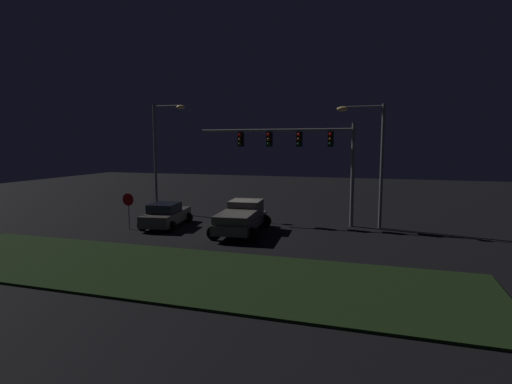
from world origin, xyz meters
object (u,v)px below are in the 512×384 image
(pickup_truck, at_px, (242,216))
(street_lamp_right, at_px, (372,150))
(car_sedan, at_px, (166,215))
(stop_sign, at_px, (128,204))
(traffic_signal_gantry, at_px, (300,147))
(street_lamp_left, at_px, (161,145))

(pickup_truck, height_order, street_lamp_right, street_lamp_right)
(pickup_truck, xyz_separation_m, car_sedan, (-5.21, 0.31, -0.26))
(car_sedan, distance_m, stop_sign, 2.39)
(pickup_truck, bearing_deg, stop_sign, 94.24)
(traffic_signal_gantry, bearing_deg, stop_sign, -152.66)
(car_sedan, bearing_deg, street_lamp_right, -82.23)
(car_sedan, xyz_separation_m, traffic_signal_gantry, (7.86, 3.50, 4.29))
(street_lamp_left, xyz_separation_m, stop_sign, (1.27, -6.19, -3.57))
(car_sedan, xyz_separation_m, stop_sign, (-1.71, -1.45, 0.82))
(traffic_signal_gantry, bearing_deg, street_lamp_right, -0.20)
(car_sedan, distance_m, street_lamp_right, 13.45)
(car_sedan, relative_size, street_lamp_right, 0.61)
(pickup_truck, bearing_deg, street_lamp_right, -67.06)
(traffic_signal_gantry, xyz_separation_m, street_lamp_right, (4.47, -0.02, -0.17))
(traffic_signal_gantry, xyz_separation_m, street_lamp_left, (-10.84, 1.24, 0.10))
(pickup_truck, xyz_separation_m, traffic_signal_gantry, (2.65, 3.81, 4.03))
(street_lamp_right, relative_size, stop_sign, 3.41)
(street_lamp_left, relative_size, stop_sign, 3.65)
(pickup_truck, relative_size, traffic_signal_gantry, 0.54)
(traffic_signal_gantry, height_order, street_lamp_left, street_lamp_left)
(street_lamp_left, bearing_deg, traffic_signal_gantry, -6.54)
(street_lamp_left, height_order, street_lamp_right, street_lamp_left)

